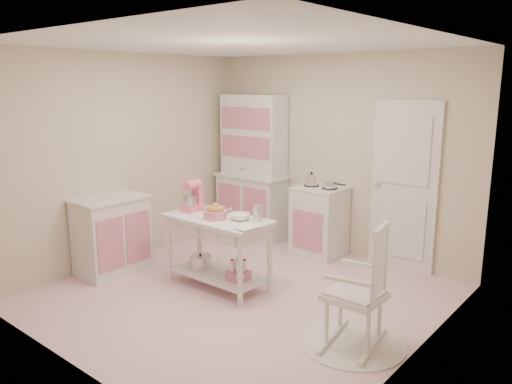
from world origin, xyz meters
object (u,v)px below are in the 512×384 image
(work_table, at_px, (218,252))
(stand_mixer, at_px, (192,196))
(stove, at_px, (319,221))
(rocking_chair, at_px, (355,284))
(bread_basket, at_px, (215,215))
(hutch, at_px, (252,167))
(base_cabinet, at_px, (112,235))

(work_table, relative_size, stand_mixer, 3.53)
(stove, xyz_separation_m, rocking_chair, (1.49, -1.77, 0.09))
(bread_basket, bearing_deg, hutch, 118.58)
(hutch, distance_m, work_table, 2.00)
(stand_mixer, xyz_separation_m, bread_basket, (0.44, -0.07, -0.12))
(work_table, bearing_deg, stand_mixer, 177.27)
(rocking_chair, distance_m, work_table, 1.79)
(rocking_chair, xyz_separation_m, bread_basket, (-1.76, 0.11, 0.30))
(rocking_chair, bearing_deg, bread_basket, 166.18)
(stove, height_order, work_table, stove)
(base_cabinet, xyz_separation_m, rocking_chair, (3.06, 0.33, 0.09))
(rocking_chair, bearing_deg, base_cabinet, 175.86)
(stand_mixer, bearing_deg, bread_basket, -16.68)
(hutch, bearing_deg, rocking_chair, -34.09)
(stove, height_order, base_cabinet, same)
(work_table, relative_size, bread_basket, 4.80)
(stove, relative_size, work_table, 0.77)
(stove, bearing_deg, work_table, -100.21)
(base_cabinet, height_order, rocking_chair, rocking_chair)
(work_table, bearing_deg, hutch, 118.77)
(stove, bearing_deg, hutch, 177.61)
(stove, relative_size, bread_basket, 3.68)
(base_cabinet, xyz_separation_m, work_table, (1.28, 0.49, -0.06))
(stove, distance_m, stand_mixer, 1.81)
(rocking_chair, relative_size, work_table, 0.92)
(stove, bearing_deg, base_cabinet, -126.86)
(stand_mixer, bearing_deg, hutch, 99.03)
(stove, xyz_separation_m, bread_basket, (-0.27, -1.66, 0.39))
(work_table, height_order, stand_mixer, stand_mixer)
(base_cabinet, xyz_separation_m, stand_mixer, (0.86, 0.51, 0.51))
(stove, relative_size, base_cabinet, 1.00)
(stand_mixer, bearing_deg, rocking_chair, -12.33)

